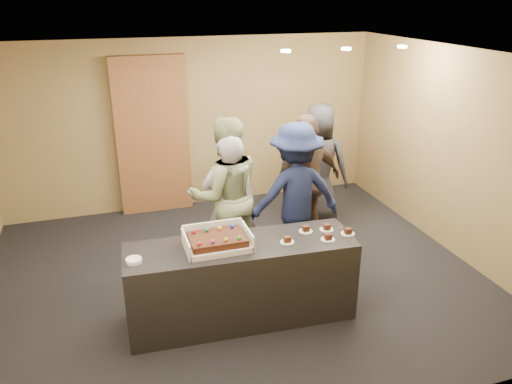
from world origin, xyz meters
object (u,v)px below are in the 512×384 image
at_px(cake_box, 217,243).
at_px(person_dark_suit, 318,165).
at_px(storage_cabinet, 153,136).
at_px(person_server_grey, 230,206).
at_px(person_brown_extra, 307,182).
at_px(person_navy_man, 295,195).
at_px(person_sage_man, 226,195).
at_px(sheet_cake, 217,239).
at_px(serving_counter, 241,281).
at_px(plate_stack, 134,260).

distance_m(cake_box, person_dark_suit, 2.84).
xyz_separation_m(storage_cabinet, cake_box, (0.25, -3.21, -0.29)).
distance_m(person_server_grey, person_brown_extra, 1.25).
height_order(person_navy_man, person_dark_suit, person_navy_man).
bearing_deg(person_server_grey, person_sage_man, -79.55).
xyz_separation_m(sheet_cake, person_brown_extra, (1.58, 1.39, -0.07)).
xyz_separation_m(person_sage_man, person_dark_suit, (1.64, 0.87, -0.06)).
height_order(serving_counter, person_sage_man, person_sage_man).
relative_size(sheet_cake, person_sage_man, 0.28).
bearing_deg(person_brown_extra, cake_box, 26.87).
bearing_deg(person_brown_extra, storage_cabinet, -59.32).
xyz_separation_m(storage_cabinet, person_sage_man, (0.63, -2.10, -0.25)).
relative_size(storage_cabinet, person_brown_extra, 1.32).
bearing_deg(person_dark_suit, cake_box, 82.28).
relative_size(serving_counter, cake_box, 3.64).
bearing_deg(sheet_cake, person_dark_suit, 44.77).
xyz_separation_m(serving_counter, person_brown_extra, (1.33, 1.39, 0.48)).
bearing_deg(storage_cabinet, person_sage_man, -73.37).
bearing_deg(plate_stack, person_navy_man, 26.55).
distance_m(plate_stack, person_sage_man, 1.70).
relative_size(person_server_grey, person_dark_suit, 0.97).
xyz_separation_m(person_navy_man, person_brown_extra, (0.32, 0.38, -0.00)).
xyz_separation_m(person_server_grey, person_brown_extra, (1.19, 0.40, 0.03)).
bearing_deg(storage_cabinet, person_dark_suit, -28.34).
relative_size(person_server_grey, person_navy_man, 0.96).
height_order(person_server_grey, person_dark_suit, person_dark_suit).
xyz_separation_m(serving_counter, person_navy_man, (1.01, 1.01, 0.48)).
bearing_deg(storage_cabinet, person_navy_man, -56.01).
bearing_deg(person_server_grey, person_dark_suit, -141.88).
bearing_deg(sheet_cake, person_sage_man, 71.49).
relative_size(cake_box, person_navy_man, 0.35).
bearing_deg(plate_stack, person_dark_suit, 35.56).
distance_m(plate_stack, person_dark_suit, 3.52).
relative_size(serving_counter, person_navy_man, 1.28).
xyz_separation_m(cake_box, person_server_grey, (0.39, 0.97, -0.04)).
distance_m(cake_box, plate_stack, 0.84).
relative_size(plate_stack, person_sage_man, 0.08).
height_order(serving_counter, person_navy_man, person_navy_man).
xyz_separation_m(person_brown_extra, person_dark_suit, (0.45, 0.62, -0.01)).
relative_size(serving_counter, storage_cabinet, 0.97).
height_order(sheet_cake, person_sage_man, person_sage_man).
bearing_deg(storage_cabinet, cake_box, -85.62).
distance_m(person_navy_man, person_dark_suit, 1.26).
xyz_separation_m(storage_cabinet, sheet_cake, (0.25, -3.23, -0.23)).
xyz_separation_m(storage_cabinet, plate_stack, (-0.60, -3.27, -0.31)).
xyz_separation_m(serving_counter, person_sage_man, (0.13, 1.14, 0.54)).
xyz_separation_m(sheet_cake, person_dark_suit, (2.03, 2.01, -0.07)).
distance_m(cake_box, sheet_cake, 0.06).
bearing_deg(person_server_grey, cake_box, 74.28).
bearing_deg(sheet_cake, plate_stack, -177.30).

